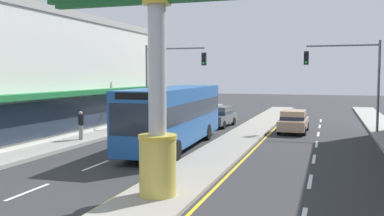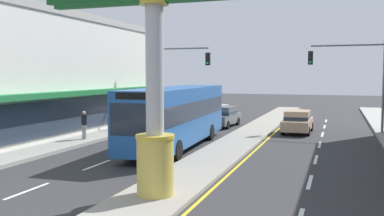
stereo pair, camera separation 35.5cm
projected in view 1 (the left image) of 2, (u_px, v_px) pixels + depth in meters
name	position (u px, v px, depth m)	size (l,w,h in m)	color
median_strip	(238.00, 139.00, 25.45)	(2.42, 52.00, 0.14)	gray
sidewalk_left	(90.00, 137.00, 26.28)	(2.24, 60.00, 0.18)	#9E9B93
lane_markings	(234.00, 144.00, 24.17)	(9.16, 52.00, 0.01)	silver
district_sign	(157.00, 65.00, 13.12)	(7.74, 1.23, 7.55)	gold
storefront_left	(23.00, 75.00, 27.85)	(9.28, 24.87, 7.89)	silver
traffic_light_left_side	(168.00, 71.00, 31.81)	(4.86, 0.46, 6.20)	slate
traffic_light_right_side	(350.00, 70.00, 28.19)	(4.86, 0.46, 6.20)	slate
sedan_near_right_lane	(219.00, 116.00, 32.34)	(2.03, 4.40, 1.53)	#4C5156
bus_far_right_lane	(175.00, 113.00, 23.04)	(3.02, 11.30, 3.26)	#1E5199
sedan_near_left_lane	(293.00, 121.00, 28.93)	(1.90, 4.33, 1.53)	tan
pedestrian_near_kerb	(81.00, 123.00, 24.65)	(0.44, 0.44, 1.66)	#B7B2AD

